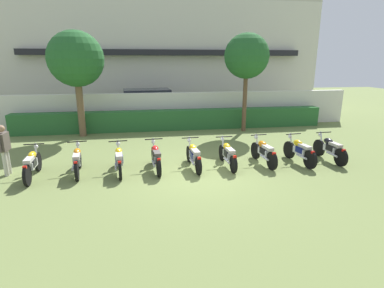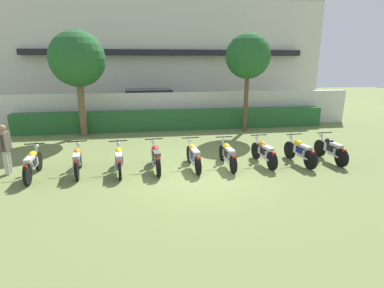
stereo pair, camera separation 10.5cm
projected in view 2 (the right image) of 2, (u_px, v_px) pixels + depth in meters
ground at (196, 175)px, 9.65m from camera, size 60.00×60.00×0.00m
building at (165, 57)px, 22.38m from camera, size 21.09×6.50×7.62m
compound_wall at (174, 110)px, 16.50m from camera, size 20.03×0.30×1.86m
hedge_row at (175, 120)px, 15.94m from camera, size 16.03×0.70×1.03m
parked_car at (151, 105)px, 18.22m from camera, size 4.60×2.30×1.89m
tree_near_inspector at (77, 60)px, 13.77m from camera, size 2.51×2.51×4.85m
tree_far_side at (248, 57)px, 14.73m from camera, size 2.19×2.19×4.83m
motorcycle_in_row_0 at (33, 163)px, 9.31m from camera, size 0.60×1.91×0.97m
motorcycle_in_row_1 at (78, 160)px, 9.65m from camera, size 0.60×1.84×0.96m
motorcycle_in_row_2 at (119, 159)px, 9.73m from camera, size 0.60×1.84×0.96m
motorcycle_in_row_3 at (156, 157)px, 9.95m from camera, size 0.60×1.85×0.96m
motorcycle_in_row_4 at (193, 155)px, 10.15m from camera, size 0.60×1.90×0.95m
motorcycle_in_row_5 at (228, 154)px, 10.29m from camera, size 0.60×1.87×0.94m
motorcycle_in_row_6 at (264, 152)px, 10.51m from camera, size 0.60×1.85×0.97m
motorcycle_in_row_7 at (300, 151)px, 10.58m from camera, size 0.60×1.85×0.98m
motorcycle_in_row_8 at (331, 149)px, 10.82m from camera, size 0.60×1.86×0.97m
inspector_person at (5, 146)px, 9.46m from camera, size 0.22×0.65×1.60m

